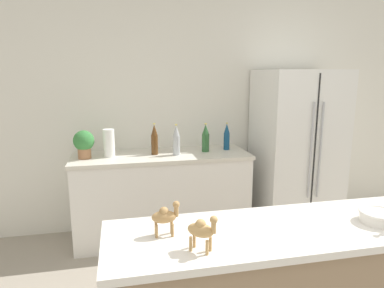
{
  "coord_description": "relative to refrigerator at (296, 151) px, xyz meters",
  "views": [
    {
      "loc": [
        -0.69,
        -0.95,
        1.67
      ],
      "look_at": [
        -0.17,
        1.43,
        1.18
      ],
      "focal_mm": 32.0,
      "sensor_mm": 36.0,
      "label": 1
    }
  ],
  "objects": [
    {
      "name": "wall_back",
      "position": [
        -1.17,
        0.4,
        0.42
      ],
      "size": [
        8.0,
        0.06,
        2.55
      ],
      "color": "silver",
      "rests_on": "ground_plane"
    },
    {
      "name": "back_counter",
      "position": [
        -1.45,
        0.07,
        -0.42
      ],
      "size": [
        1.76,
        0.63,
        0.89
      ],
      "color": "white",
      "rests_on": "ground_plane"
    },
    {
      "name": "refrigerator",
      "position": [
        0.0,
        0.0,
        0.0
      ],
      "size": [
        0.82,
        0.73,
        1.72
      ],
      "color": "white",
      "rests_on": "ground_plane"
    },
    {
      "name": "potted_plant",
      "position": [
        -2.19,
        0.04,
        0.18
      ],
      "size": [
        0.2,
        0.2,
        0.27
      ],
      "color": "#9E6B47",
      "rests_on": "back_counter"
    },
    {
      "name": "paper_towel_roll",
      "position": [
        -1.96,
        0.06,
        0.16
      ],
      "size": [
        0.11,
        0.11,
        0.27
      ],
      "color": "white",
      "rests_on": "back_counter"
    },
    {
      "name": "back_bottle_0",
      "position": [
        -1.52,
        0.06,
        0.18
      ],
      "size": [
        0.07,
        0.07,
        0.31
      ],
      "color": "brown",
      "rests_on": "back_counter"
    },
    {
      "name": "back_bottle_1",
      "position": [
        -0.75,
        0.12,
        0.16
      ],
      "size": [
        0.06,
        0.06,
        0.29
      ],
      "color": "navy",
      "rests_on": "back_counter"
    },
    {
      "name": "back_bottle_2",
      "position": [
        -1.31,
        -0.01,
        0.17
      ],
      "size": [
        0.07,
        0.07,
        0.31
      ],
      "color": "#B2B7BC",
      "rests_on": "back_counter"
    },
    {
      "name": "back_bottle_3",
      "position": [
        -0.99,
        0.08,
        0.17
      ],
      "size": [
        0.08,
        0.08,
        0.29
      ],
      "color": "#2D6033",
      "rests_on": "back_counter"
    },
    {
      "name": "fruit_bowl",
      "position": [
        -0.61,
        -1.91,
        0.12
      ],
      "size": [
        0.19,
        0.19,
        0.06
      ],
      "color": "white",
      "rests_on": "bar_counter"
    },
    {
      "name": "camel_figurine",
      "position": [
        -1.54,
        -2.0,
        0.18
      ],
      "size": [
        0.13,
        0.12,
        0.17
      ],
      "color": "tan",
      "rests_on": "bar_counter"
    },
    {
      "name": "camel_figurine_second",
      "position": [
        -1.67,
        -1.82,
        0.18
      ],
      "size": [
        0.13,
        0.06,
        0.16
      ],
      "color": "#A87F4C",
      "rests_on": "bar_counter"
    }
  ]
}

